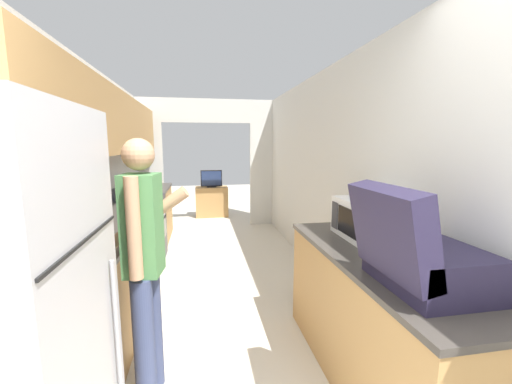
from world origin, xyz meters
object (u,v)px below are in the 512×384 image
range_oven (141,229)px  person (144,263)px  tv_cabinet (212,202)px  television (211,179)px  suitcase (415,254)px  microwave (365,219)px

range_oven → person: person is taller
person → tv_cabinet: size_ratio=2.32×
range_oven → television: 2.85m
person → suitcase: (1.42, -0.61, 0.19)m
person → tv_cabinet: 5.24m
range_oven → suitcase: (1.91, -3.14, 0.63)m
television → microwave: bearing=-78.3°
person → suitcase: bearing=-105.0°
microwave → suitcase: bearing=-102.7°
person → television: size_ratio=3.52×
suitcase → person: bearing=156.8°
range_oven → person: bearing=-79.1°
range_oven → tv_cabinet: range_oven is taller
microwave → television: (-1.01, 4.90, -0.20)m
tv_cabinet → television: (0.00, -0.04, 0.53)m
suitcase → television: (-0.82, 5.74, -0.22)m
television → range_oven: bearing=-112.6°
tv_cabinet → suitcase: bearing=-81.9°
range_oven → microwave: microwave is taller
person → suitcase: 1.56m
person → television: 5.16m
range_oven → tv_cabinet: size_ratio=1.45×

